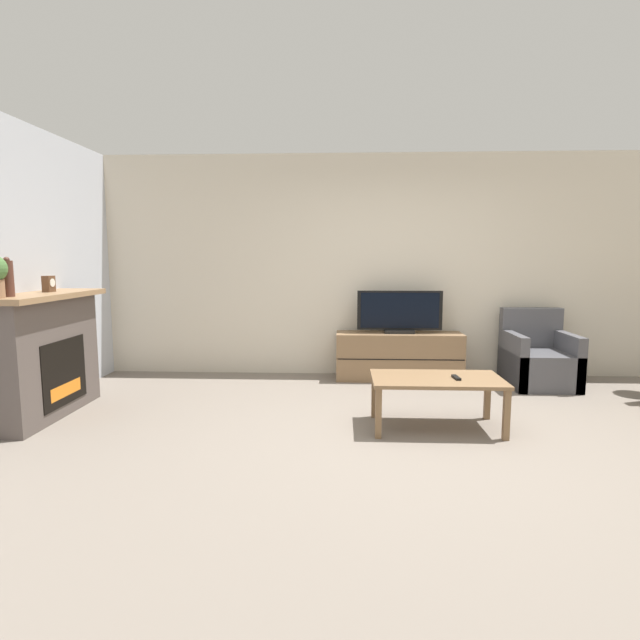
# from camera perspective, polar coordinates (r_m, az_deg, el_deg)

# --- Properties ---
(ground_plane) EXTENTS (24.00, 24.00, 0.00)m
(ground_plane) POSITION_cam_1_polar(r_m,az_deg,el_deg) (4.17, 11.31, -13.44)
(ground_plane) COLOR slate
(wall_back) EXTENTS (12.00, 0.06, 2.70)m
(wall_back) POSITION_cam_1_polar(r_m,az_deg,el_deg) (6.23, 8.35, 6.11)
(wall_back) COLOR beige
(wall_back) RESTS_ON ground
(fireplace) EXTENTS (0.51, 1.40, 1.14)m
(fireplace) POSITION_cam_1_polar(r_m,az_deg,el_deg) (5.22, -29.13, -3.44)
(fireplace) COLOR #564C47
(fireplace) RESTS_ON ground
(mantel_vase_left) EXTENTS (0.09, 0.09, 0.32)m
(mantel_vase_left) POSITION_cam_1_polar(r_m,az_deg,el_deg) (4.79, -32.09, 4.10)
(mantel_vase_left) COLOR #512D23
(mantel_vase_left) RESTS_ON fireplace
(mantel_clock) EXTENTS (0.08, 0.11, 0.15)m
(mantel_clock) POSITION_cam_1_polar(r_m,az_deg,el_deg) (5.26, -28.59, 3.64)
(mantel_clock) COLOR brown
(mantel_clock) RESTS_ON fireplace
(tv_stand) EXTENTS (1.50, 0.42, 0.56)m
(tv_stand) POSITION_cam_1_polar(r_m,az_deg,el_deg) (6.07, 8.99, -4.09)
(tv_stand) COLOR brown
(tv_stand) RESTS_ON ground
(tv) EXTENTS (1.00, 0.18, 0.51)m
(tv) POSITION_cam_1_polar(r_m,az_deg,el_deg) (5.99, 9.09, 0.73)
(tv) COLOR black
(tv) RESTS_ON tv_stand
(armchair) EXTENTS (0.70, 0.76, 0.87)m
(armchair) POSITION_cam_1_polar(r_m,az_deg,el_deg) (6.24, 23.64, -4.28)
(armchair) COLOR #4C4C51
(armchair) RESTS_ON ground
(coffee_table) EXTENTS (1.10, 0.61, 0.44)m
(coffee_table) POSITION_cam_1_polar(r_m,az_deg,el_deg) (4.39, 13.18, -7.08)
(coffee_table) COLOR brown
(coffee_table) RESTS_ON ground
(remote) EXTENTS (0.05, 0.15, 0.02)m
(remote) POSITION_cam_1_polar(r_m,az_deg,el_deg) (4.37, 15.30, -6.36)
(remote) COLOR black
(remote) RESTS_ON coffee_table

